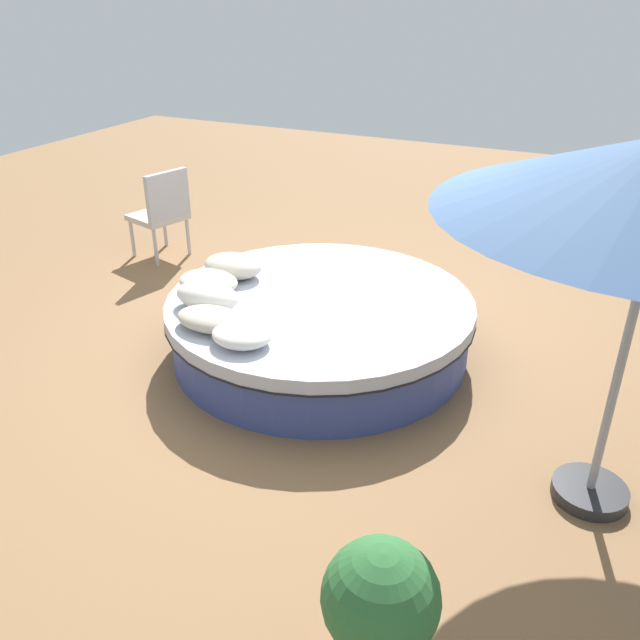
# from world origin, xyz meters

# --- Properties ---
(ground_plane) EXTENTS (16.00, 16.00, 0.00)m
(ground_plane) POSITION_xyz_m (0.00, 0.00, 0.00)
(ground_plane) COLOR olive
(round_bed) EXTENTS (2.47, 2.47, 0.49)m
(round_bed) POSITION_xyz_m (0.00, 0.00, 0.25)
(round_bed) COLOR #38478C
(round_bed) RESTS_ON ground_plane
(throw_pillow_0) EXTENTS (0.52, 0.38, 0.19)m
(throw_pillow_0) POSITION_xyz_m (0.86, -0.08, 0.59)
(throw_pillow_0) COLOR beige
(throw_pillow_0) RESTS_ON round_bed
(throw_pillow_1) EXTENTS (0.51, 0.39, 0.15)m
(throw_pillow_1) POSITION_xyz_m (0.89, 0.25, 0.57)
(throw_pillow_1) COLOR beige
(throw_pillow_1) RESTS_ON round_bed
(throw_pillow_2) EXTENTS (0.53, 0.32, 0.21)m
(throw_pillow_2) POSITION_xyz_m (0.70, 0.53, 0.59)
(throw_pillow_2) COLOR white
(throw_pillow_2) RESTS_ON round_bed
(throw_pillow_3) EXTENTS (0.54, 0.34, 0.14)m
(throw_pillow_3) POSITION_xyz_m (0.50, 0.79, 0.56)
(throw_pillow_3) COLOR beige
(throw_pillow_3) RESTS_ON round_bed
(throw_pillow_4) EXTENTS (0.43, 0.37, 0.14)m
(throw_pillow_4) POSITION_xyz_m (0.17, 0.90, 0.56)
(throw_pillow_4) COLOR white
(throw_pillow_4) RESTS_ON round_bed
(patio_chair) EXTENTS (0.62, 0.63, 0.98)m
(patio_chair) POSITION_xyz_m (2.43, -1.15, 0.56)
(patio_chair) COLOR #B7B7BC
(patio_chair) RESTS_ON ground_plane
(planter) EXTENTS (0.47, 0.47, 0.86)m
(planter) POSITION_xyz_m (-1.49, 2.58, 0.48)
(planter) COLOR brown
(planter) RESTS_ON ground_plane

